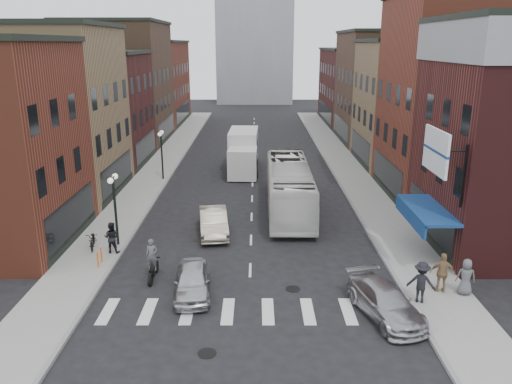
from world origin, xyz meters
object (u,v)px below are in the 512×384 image
at_px(sedan_left_far, 214,222).
at_px(billboard_sign, 438,152).
at_px(streetlamp_near, 114,197).
at_px(ped_right_b, 443,273).
at_px(ped_right_c, 466,277).
at_px(sedan_left_near, 192,281).
at_px(ped_right_a, 421,282).
at_px(bike_rack, 100,258).
at_px(curb_car, 385,302).
at_px(streetlamp_far, 161,146).
at_px(motorcycle_rider, 152,261).
at_px(box_truck, 243,152).
at_px(transit_bus, 289,187).
at_px(ped_left_solo, 112,237).
at_px(parked_bicycle, 93,240).

bearing_deg(sedan_left_far, billboard_sign, -34.39).
xyz_separation_m(streetlamp_near, sedan_left_far, (5.17, 2.00, -2.17)).
xyz_separation_m(ped_right_b, ped_right_c, (0.96, -0.22, -0.10)).
distance_m(streetlamp_near, sedan_left_near, 7.65).
relative_size(billboard_sign, ped_right_a, 2.00).
relative_size(bike_rack, sedan_left_far, 0.18).
bearing_deg(ped_right_c, sedan_left_near, 11.89).
bearing_deg(curb_car, streetlamp_near, 134.81).
height_order(streetlamp_far, ped_right_c, streetlamp_far).
height_order(streetlamp_far, ped_right_b, streetlamp_far).
distance_m(bike_rack, motorcycle_rider, 3.25).
xyz_separation_m(motorcycle_rider, curb_car, (10.30, -3.36, -0.31)).
bearing_deg(sedan_left_near, streetlamp_far, 98.30).
distance_m(box_truck, transit_bus, 11.34).
height_order(curb_car, ped_right_b, ped_right_b).
distance_m(sedan_left_near, ped_right_a, 10.03).
distance_m(billboard_sign, motorcycle_rider, 14.22).
xyz_separation_m(sedan_left_far, ped_left_solo, (-5.17, -3.10, 0.25)).
bearing_deg(streetlamp_near, box_truck, 69.13).
height_order(transit_bus, ped_left_solo, transit_bus).
distance_m(streetlamp_far, sedan_left_far, 13.24).
height_order(sedan_left_far, ped_right_b, ped_right_b).
distance_m(streetlamp_far, ped_left_solo, 15.22).
bearing_deg(billboard_sign, motorcycle_rider, -177.80).
height_order(box_truck, parked_bicycle, box_truck).
height_order(streetlamp_near, motorcycle_rider, streetlamp_near).
bearing_deg(box_truck, transit_bus, -70.96).
bearing_deg(transit_bus, ped_right_b, -62.20).
bearing_deg(streetlamp_far, curb_car, -58.58).
distance_m(transit_bus, curb_car, 14.14).
height_order(parked_bicycle, ped_right_a, ped_right_a).
distance_m(streetlamp_far, box_truck, 7.41).
bearing_deg(sedan_left_near, sedan_left_far, 81.79).
xyz_separation_m(box_truck, transit_bus, (3.35, -10.84, -0.08)).
distance_m(streetlamp_near, ped_right_a, 16.24).
bearing_deg(box_truck, streetlamp_far, -152.02).
bearing_deg(motorcycle_rider, ped_right_b, -8.88).
distance_m(sedan_left_far, ped_right_b, 13.22).
height_order(billboard_sign, ped_left_solo, billboard_sign).
bearing_deg(streetlamp_near, sedan_left_near, -48.75).
relative_size(transit_bus, sedan_left_far, 2.62).
bearing_deg(ped_right_c, ped_right_b, 0.22).
bearing_deg(motorcycle_rider, curb_car, -20.46).
bearing_deg(ped_right_b, sedan_left_near, 12.28).
bearing_deg(streetlamp_far, box_truck, 26.11).
bearing_deg(ped_right_a, parked_bicycle, 2.03).
xyz_separation_m(sedan_left_near, ped_right_c, (12.18, -0.23, 0.32)).
bearing_deg(ped_right_b, bike_rack, 2.52).
bearing_deg(motorcycle_rider, streetlamp_far, 96.28).
relative_size(ped_left_solo, ped_right_a, 0.92).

